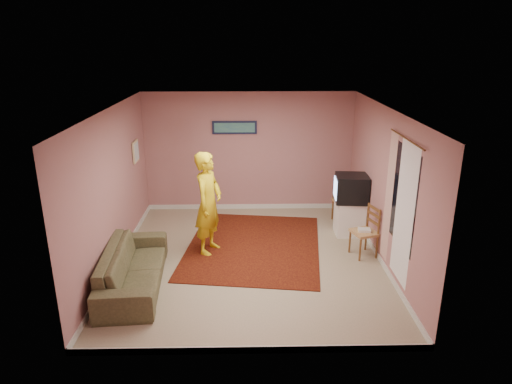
{
  "coord_description": "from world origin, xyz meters",
  "views": [
    {
      "loc": [
        -0.03,
        -7.14,
        3.67
      ],
      "look_at": [
        0.12,
        0.6,
        1.04
      ],
      "focal_mm": 32.0,
      "sensor_mm": 36.0,
      "label": 1
    }
  ],
  "objects_px": {
    "person": "(208,203)",
    "sofa": "(133,267)",
    "tv_cabinet": "(349,218)",
    "chair_a": "(345,196)",
    "crt_tv": "(351,188)",
    "chair_b": "(365,226)"
  },
  "relations": [
    {
      "from": "crt_tv",
      "to": "tv_cabinet",
      "type": "bearing_deg",
      "value": -0.0
    },
    {
      "from": "chair_b",
      "to": "person",
      "type": "xyz_separation_m",
      "value": [
        -2.72,
        0.22,
        0.36
      ]
    },
    {
      "from": "sofa",
      "to": "person",
      "type": "height_order",
      "value": "person"
    },
    {
      "from": "chair_a",
      "to": "chair_b",
      "type": "bearing_deg",
      "value": -104.1
    },
    {
      "from": "tv_cabinet",
      "to": "chair_b",
      "type": "bearing_deg",
      "value": -86.95
    },
    {
      "from": "chair_b",
      "to": "sofa",
      "type": "distance_m",
      "value": 3.93
    },
    {
      "from": "crt_tv",
      "to": "chair_b",
      "type": "distance_m",
      "value": 1.02
    },
    {
      "from": "sofa",
      "to": "person",
      "type": "relative_size",
      "value": 1.17
    },
    {
      "from": "chair_a",
      "to": "sofa",
      "type": "height_order",
      "value": "chair_a"
    },
    {
      "from": "crt_tv",
      "to": "sofa",
      "type": "relative_size",
      "value": 0.3
    },
    {
      "from": "crt_tv",
      "to": "chair_b",
      "type": "xyz_separation_m",
      "value": [
        0.06,
        -0.94,
        -0.39
      ]
    },
    {
      "from": "chair_b",
      "to": "crt_tv",
      "type": "bearing_deg",
      "value": 165.73
    },
    {
      "from": "person",
      "to": "chair_a",
      "type": "bearing_deg",
      "value": -42.89
    },
    {
      "from": "tv_cabinet",
      "to": "chair_a",
      "type": "height_order",
      "value": "chair_a"
    },
    {
      "from": "person",
      "to": "sofa",
      "type": "bearing_deg",
      "value": 158.27
    },
    {
      "from": "chair_a",
      "to": "chair_b",
      "type": "xyz_separation_m",
      "value": [
        0.02,
        -1.57,
        -0.01
      ]
    },
    {
      "from": "chair_a",
      "to": "sofa",
      "type": "bearing_deg",
      "value": -161.01
    },
    {
      "from": "chair_a",
      "to": "person",
      "type": "height_order",
      "value": "person"
    },
    {
      "from": "tv_cabinet",
      "to": "chair_a",
      "type": "xyz_separation_m",
      "value": [
        0.03,
        0.64,
        0.22
      ]
    },
    {
      "from": "tv_cabinet",
      "to": "chair_b",
      "type": "distance_m",
      "value": 0.96
    },
    {
      "from": "crt_tv",
      "to": "person",
      "type": "bearing_deg",
      "value": -160.18
    },
    {
      "from": "crt_tv",
      "to": "chair_a",
      "type": "relative_size",
      "value": 1.3
    }
  ]
}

